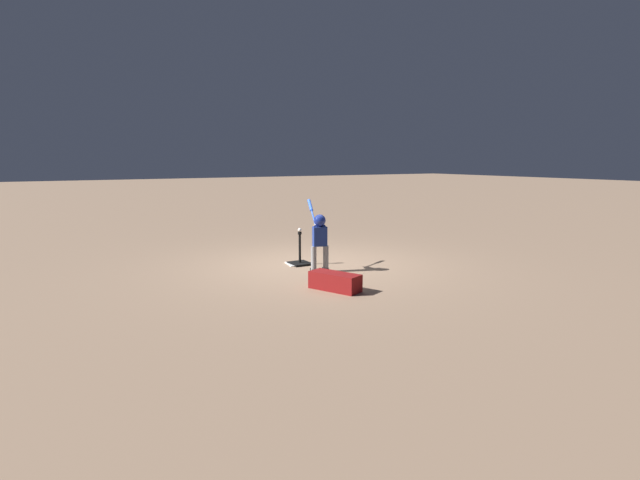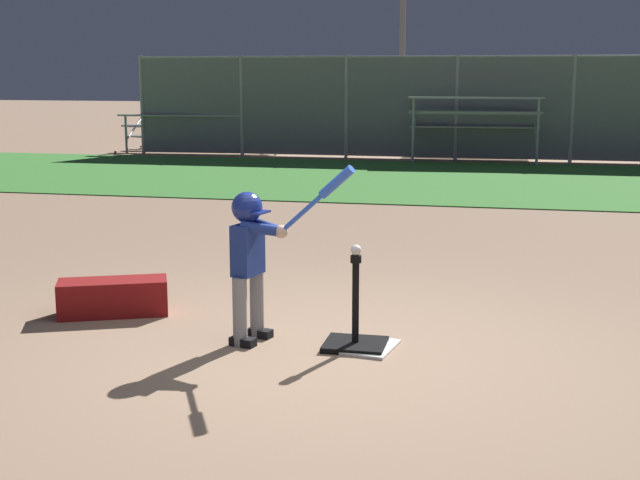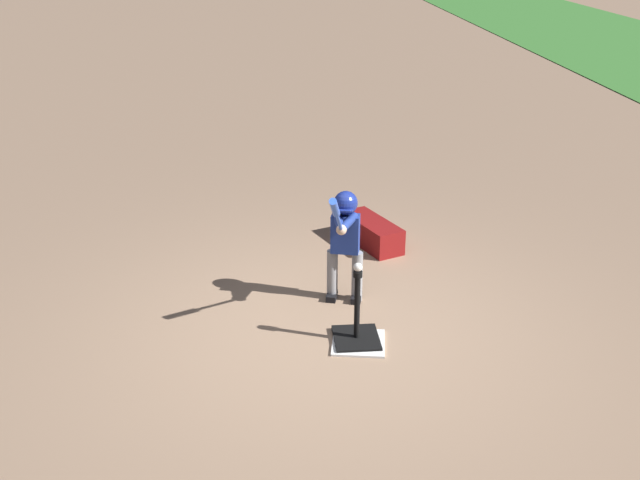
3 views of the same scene
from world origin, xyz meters
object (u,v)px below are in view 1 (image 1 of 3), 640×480
baseball (300,230)px  equipment_bag (335,281)px  batter_child (319,235)px  batting_tee (300,260)px

baseball → equipment_bag: size_ratio=0.09×
batter_child → baseball: (0.73, 0.02, 0.01)m
batting_tee → equipment_bag: batting_tee is taller
batting_tee → batter_child: (-0.73, -0.02, 0.59)m
baseball → equipment_bag: (-2.01, 0.43, -0.55)m
batting_tee → baseball: size_ratio=8.84×
batter_child → equipment_bag: (-1.28, 0.45, -0.54)m
batter_child → equipment_bag: bearing=160.5°
batting_tee → baseball: baseball is taller
equipment_bag → batter_child: bearing=-42.7°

